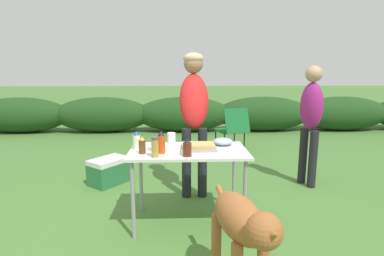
# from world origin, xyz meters

# --- Properties ---
(ground_plane) EXTENTS (60.00, 60.00, 0.00)m
(ground_plane) POSITION_xyz_m (0.00, 0.00, 0.00)
(ground_plane) COLOR #477533
(shrub_hedge) EXTENTS (14.40, 0.90, 0.86)m
(shrub_hedge) POSITION_xyz_m (0.00, 4.65, 0.43)
(shrub_hedge) COLOR #1E4219
(shrub_hedge) RESTS_ON ground
(folding_table) EXTENTS (1.10, 0.64, 0.74)m
(folding_table) POSITION_xyz_m (0.00, 0.00, 0.66)
(folding_table) COLOR silver
(folding_table) RESTS_ON ground
(food_tray) EXTENTS (0.34, 0.24, 0.06)m
(food_tray) POSITION_xyz_m (0.09, 0.01, 0.77)
(food_tray) COLOR #9E9EA3
(food_tray) RESTS_ON folding_table
(plate_stack) EXTENTS (0.21, 0.21, 0.03)m
(plate_stack) POSITION_xyz_m (-0.27, 0.03, 0.76)
(plate_stack) COLOR white
(plate_stack) RESTS_ON folding_table
(mixing_bowl) EXTENTS (0.20, 0.20, 0.07)m
(mixing_bowl) POSITION_xyz_m (0.35, 0.18, 0.77)
(mixing_bowl) COLOR #99B2CC
(mixing_bowl) RESTS_ON folding_table
(paper_cup_stack) EXTENTS (0.08, 0.08, 0.13)m
(paper_cup_stack) POSITION_xyz_m (-0.16, 0.18, 0.80)
(paper_cup_stack) COLOR white
(paper_cup_stack) RESTS_ON folding_table
(beer_bottle) EXTENTS (0.06, 0.06, 0.16)m
(beer_bottle) POSITION_xyz_m (-0.42, -0.12, 0.81)
(beer_bottle) COLOR brown
(beer_bottle) RESTS_ON folding_table
(bbq_sauce_bottle) EXTENTS (0.08, 0.08, 0.15)m
(bbq_sauce_bottle) POSITION_xyz_m (-0.01, -0.22, 0.81)
(bbq_sauce_bottle) COLOR #562314
(bbq_sauce_bottle) RESTS_ON folding_table
(hot_sauce_bottle) EXTENTS (0.07, 0.07, 0.20)m
(hot_sauce_bottle) POSITION_xyz_m (-0.25, -0.11, 0.84)
(hot_sauce_bottle) COLOR #CC4214
(hot_sauce_bottle) RESTS_ON folding_table
(spice_jar) EXTENTS (0.06, 0.06, 0.18)m
(spice_jar) POSITION_xyz_m (-0.29, -0.24, 0.83)
(spice_jar) COLOR #B2893D
(spice_jar) RESTS_ON folding_table
(mayo_bottle) EXTENTS (0.07, 0.07, 0.17)m
(mayo_bottle) POSITION_xyz_m (-0.49, 0.03, 0.82)
(mayo_bottle) COLOR silver
(mayo_bottle) RESTS_ON folding_table
(standing_person_in_red_jacket) EXTENTS (0.34, 0.48, 1.69)m
(standing_person_in_red_jacket) POSITION_xyz_m (0.09, 0.75, 1.08)
(standing_person_in_red_jacket) COLOR black
(standing_person_in_red_jacket) RESTS_ON ground
(standing_person_in_dark_puffer) EXTENTS (0.33, 0.38, 1.54)m
(standing_person_in_dark_puffer) POSITION_xyz_m (1.57, 0.95, 0.93)
(standing_person_in_dark_puffer) COLOR black
(standing_person_in_dark_puffer) RESTS_ON ground
(dog) EXTENTS (0.36, 0.91, 0.75)m
(dog) POSITION_xyz_m (0.30, -1.04, 0.52)
(dog) COLOR #9E5B2D
(dog) RESTS_ON ground
(camp_chair_green_behind_table) EXTENTS (0.61, 0.70, 0.83)m
(camp_chair_green_behind_table) POSITION_xyz_m (0.87, 2.62, 0.47)
(camp_chair_green_behind_table) COLOR #19602D
(camp_chair_green_behind_table) RESTS_ON ground
(cooler_box) EXTENTS (0.55, 0.58, 0.34)m
(cooler_box) POSITION_xyz_m (-1.03, 1.10, 0.17)
(cooler_box) COLOR #286B3D
(cooler_box) RESTS_ON ground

